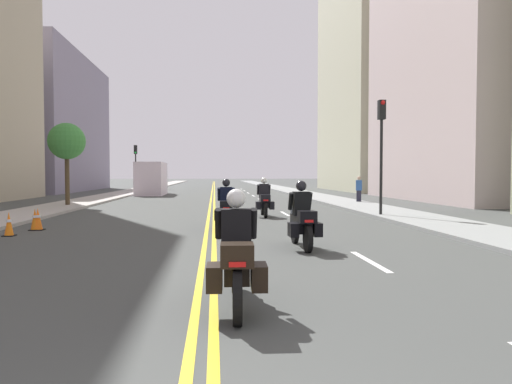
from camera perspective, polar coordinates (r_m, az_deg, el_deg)
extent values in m
plane|color=#414341|center=(49.67, -5.11, 0.06)|extent=(264.00, 264.00, 0.00)
cube|color=#A49F98|center=(50.35, -14.37, 0.10)|extent=(2.87, 144.00, 0.12)
cube|color=gray|center=(50.31, 4.17, 0.16)|extent=(2.87, 144.00, 0.12)
cube|color=yellow|center=(49.67, -5.24, 0.06)|extent=(0.12, 132.00, 0.01)
cube|color=yellow|center=(49.67, -4.97, 0.06)|extent=(0.12, 132.00, 0.01)
cube|color=silver|center=(10.32, 13.34, -7.99)|extent=(0.14, 2.40, 0.01)
cube|color=silver|center=(16.07, 6.59, -4.32)|extent=(0.14, 2.40, 0.01)
cube|color=silver|center=(21.95, 3.45, -2.57)|extent=(0.14, 2.40, 0.01)
cube|color=silver|center=(27.88, 1.65, -1.56)|extent=(0.14, 2.40, 0.01)
cube|color=silver|center=(33.84, 0.48, -0.91)|extent=(0.14, 2.40, 0.01)
cube|color=silver|center=(39.81, -0.34, -0.45)|extent=(0.14, 2.40, 0.01)
cube|color=silver|center=(45.79, -0.94, -0.11)|extent=(0.14, 2.40, 0.01)
cube|color=silver|center=(51.77, -1.40, 0.16)|extent=(0.14, 2.40, 0.01)
cube|color=silver|center=(57.76, -1.77, 0.36)|extent=(0.14, 2.40, 0.01)
cube|color=gray|center=(55.75, -22.56, 7.45)|extent=(6.32, 21.53, 14.23)
cube|color=#2D3847|center=(56.57, -25.59, 3.71)|extent=(0.04, 18.09, 0.90)
cube|color=#2D3847|center=(57.34, -25.72, 11.55)|extent=(0.04, 18.09, 0.90)
cube|color=beige|center=(55.91, 13.87, 13.02)|extent=(8.68, 18.36, 24.82)
cube|color=#2D3847|center=(56.62, 18.03, 6.50)|extent=(0.04, 15.42, 0.90)
cube|color=#2D3847|center=(57.15, 18.08, 11.06)|extent=(0.04, 15.42, 0.90)
cube|color=#2D3847|center=(58.04, 18.13, 15.50)|extent=(0.04, 15.42, 0.90)
cube|color=#2D3847|center=(59.26, 18.19, 19.78)|extent=(0.04, 15.42, 0.90)
cylinder|color=black|center=(7.45, -2.46, -9.30)|extent=(0.13, 0.67, 0.67)
cylinder|color=black|center=(5.87, -2.24, -12.43)|extent=(0.13, 0.67, 0.67)
cube|color=silver|center=(7.39, -2.47, -6.61)|extent=(0.15, 0.32, 0.04)
cube|color=black|center=(6.60, -2.37, -8.31)|extent=(0.36, 1.24, 0.40)
cube|color=black|center=(5.85, -2.26, -7.48)|extent=(0.41, 0.37, 0.28)
cube|color=red|center=(5.67, -2.23, -8.60)|extent=(0.20, 0.04, 0.06)
cube|color=black|center=(6.15, -4.95, -10.05)|extent=(0.21, 0.45, 0.32)
cube|color=black|center=(6.15, 0.35, -10.02)|extent=(0.21, 0.45, 0.32)
cube|color=#B2C1CC|center=(7.06, -2.44, -4.51)|extent=(0.36, 0.13, 0.36)
cube|color=black|center=(6.48, -2.37, -4.35)|extent=(0.41, 0.27, 0.53)
cylinder|color=black|center=(6.63, -4.47, -3.78)|extent=(0.11, 0.28, 0.45)
cylinder|color=black|center=(6.63, -0.31, -3.76)|extent=(0.11, 0.28, 0.45)
sphere|color=white|center=(6.48, -2.38, -0.77)|extent=(0.26, 0.26, 0.26)
cylinder|color=black|center=(12.60, 4.63, -4.65)|extent=(0.13, 0.64, 0.64)
cylinder|color=black|center=(11.13, 6.18, -5.56)|extent=(0.13, 0.64, 0.64)
cube|color=silver|center=(12.56, 4.63, -3.11)|extent=(0.15, 0.32, 0.04)
cube|color=black|center=(11.83, 5.36, -3.73)|extent=(0.36, 1.16, 0.40)
cube|color=black|center=(11.14, 6.10, -2.96)|extent=(0.41, 0.37, 0.28)
cube|color=red|center=(10.97, 6.32, -3.46)|extent=(0.20, 0.04, 0.06)
cube|color=black|center=(11.34, 4.45, -4.49)|extent=(0.21, 0.45, 0.32)
cube|color=black|center=(11.46, 7.21, -4.43)|extent=(0.21, 0.45, 0.32)
cube|color=#B2C1CC|center=(12.27, 4.89, -1.74)|extent=(0.36, 0.13, 0.36)
cube|color=black|center=(11.74, 5.42, -1.37)|extent=(0.41, 0.27, 0.58)
cylinder|color=black|center=(11.84, 4.13, -1.10)|extent=(0.11, 0.28, 0.45)
cylinder|color=black|center=(11.94, 6.39, -1.08)|extent=(0.11, 0.28, 0.45)
sphere|color=black|center=(11.75, 5.40, 0.73)|extent=(0.26, 0.26, 0.26)
cylinder|color=black|center=(16.64, -3.55, -2.99)|extent=(0.12, 0.64, 0.64)
cylinder|color=black|center=(15.15, -3.55, -3.50)|extent=(0.12, 0.64, 0.64)
cube|color=silver|center=(16.61, -3.55, -1.83)|extent=(0.15, 0.32, 0.04)
cube|color=black|center=(15.87, -3.55, -2.23)|extent=(0.35, 1.14, 0.40)
cube|color=black|center=(15.18, -3.56, -1.59)|extent=(0.41, 0.37, 0.28)
cube|color=red|center=(15.00, -3.56, -1.95)|extent=(0.20, 0.04, 0.06)
cube|color=black|center=(15.43, -4.59, -2.73)|extent=(0.21, 0.44, 0.32)
cube|color=black|center=(15.43, -2.51, -2.72)|extent=(0.21, 0.44, 0.32)
cube|color=#B2C1CC|center=(16.32, -3.55, -0.77)|extent=(0.36, 0.13, 0.36)
cube|color=black|center=(15.79, -3.56, -0.46)|extent=(0.41, 0.27, 0.59)
cylinder|color=black|center=(15.94, -4.42, -0.26)|extent=(0.11, 0.28, 0.45)
cylinder|color=black|center=(15.94, -2.69, -0.25)|extent=(0.11, 0.28, 0.45)
sphere|color=black|center=(15.81, -3.56, 1.11)|extent=(0.26, 0.26, 0.26)
cylinder|color=black|center=(21.24, 0.76, -1.87)|extent=(0.12, 0.64, 0.64)
cylinder|color=black|center=(19.71, 1.14, -2.19)|extent=(0.12, 0.64, 0.64)
cube|color=silver|center=(21.22, 0.76, -0.96)|extent=(0.14, 0.32, 0.04)
cube|color=black|center=(20.46, 0.95, -1.24)|extent=(0.34, 1.17, 0.40)
cube|color=black|center=(19.76, 1.13, -0.72)|extent=(0.41, 0.37, 0.28)
cube|color=red|center=(19.57, 1.18, -0.98)|extent=(0.20, 0.03, 0.06)
cube|color=black|center=(19.98, 0.26, -1.61)|extent=(0.21, 0.44, 0.32)
cube|color=black|center=(20.03, 1.86, -1.60)|extent=(0.21, 0.44, 0.32)
cube|color=#B2C1CC|center=(20.93, 0.83, -0.12)|extent=(0.36, 0.13, 0.36)
cube|color=black|center=(20.38, 0.96, 0.15)|extent=(0.40, 0.27, 0.59)
cylinder|color=black|center=(20.51, 0.26, 0.30)|extent=(0.10, 0.28, 0.45)
cylinder|color=black|center=(20.55, 1.59, 0.30)|extent=(0.10, 0.28, 0.45)
sphere|color=white|center=(20.40, 0.95, 1.38)|extent=(0.26, 0.26, 0.26)
cube|color=black|center=(17.03, -24.76, -4.10)|extent=(0.33, 0.33, 0.03)
cone|color=orange|center=(16.99, -24.77, -2.92)|extent=(0.26, 0.26, 0.67)
cylinder|color=white|center=(16.98, -24.78, -2.65)|extent=(0.18, 0.18, 0.08)
cube|color=black|center=(15.76, -27.26, -4.63)|extent=(0.32, 0.32, 0.03)
cone|color=orange|center=(15.73, -27.28, -3.34)|extent=(0.25, 0.25, 0.68)
cylinder|color=white|center=(15.72, -27.29, -3.05)|extent=(0.17, 0.17, 0.08)
cube|color=black|center=(17.01, -24.47, -4.10)|extent=(0.36, 0.36, 0.03)
cone|color=orange|center=(16.98, -24.48, -2.91)|extent=(0.29, 0.29, 0.68)
cylinder|color=white|center=(16.97, -24.49, -2.63)|extent=(0.20, 0.20, 0.08)
cylinder|color=black|center=(20.71, 14.64, 2.78)|extent=(0.12, 0.12, 4.13)
cube|color=black|center=(20.88, 14.70, 9.42)|extent=(0.28, 0.28, 0.80)
sphere|color=red|center=(20.78, 14.85, 10.24)|extent=(0.18, 0.18, 0.18)
cylinder|color=black|center=(45.45, -14.09, 2.14)|extent=(0.12, 0.12, 3.70)
cube|color=black|center=(45.50, -14.11, 4.91)|extent=(0.28, 0.28, 0.80)
sphere|color=green|center=(45.34, -14.14, 4.57)|extent=(0.18, 0.18, 0.18)
cube|color=#262536|center=(30.15, 12.12, -0.57)|extent=(0.33, 0.29, 0.80)
cube|color=#325FAA|center=(30.13, 12.13, 0.79)|extent=(0.41, 0.33, 0.63)
sphere|color=tan|center=(30.12, 12.14, 1.62)|extent=(0.22, 0.22, 0.22)
cylinder|color=#483824|center=(28.32, -21.50, 1.29)|extent=(0.24, 0.24, 2.91)
sphere|color=#3C853A|center=(28.38, -21.56, 5.64)|extent=(2.00, 2.00, 2.00)
cube|color=#BCB4D2|center=(45.16, -11.83, 1.21)|extent=(2.00, 1.80, 2.20)
cube|color=silver|center=(42.18, -12.32, 1.55)|extent=(2.20, 5.20, 2.80)
cylinder|color=black|center=(44.78, -11.89, 0.37)|extent=(2.00, 0.90, 0.90)
cylinder|color=black|center=(40.62, -12.60, 0.18)|extent=(2.00, 0.90, 0.90)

